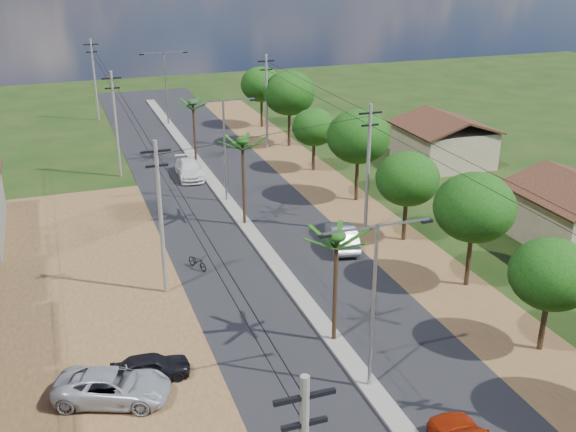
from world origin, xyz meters
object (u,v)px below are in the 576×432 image
(car_parked_silver, at_px, (113,387))
(car_silver_mid, at_px, (342,237))
(car_white_far, at_px, (189,170))
(car_parked_dark, at_px, (150,368))

(car_parked_silver, bearing_deg, car_silver_mid, -33.05)
(car_white_far, bearing_deg, car_silver_mid, -66.62)
(car_parked_silver, xyz_separation_m, car_parked_dark, (1.77, 1.03, -0.08))
(car_silver_mid, bearing_deg, car_parked_dark, 49.16)
(car_silver_mid, relative_size, car_white_far, 0.92)
(car_silver_mid, height_order, car_parked_dark, car_silver_mid)
(car_parked_silver, distance_m, car_parked_dark, 2.06)
(car_silver_mid, distance_m, car_parked_dark, 17.52)
(car_silver_mid, xyz_separation_m, car_white_far, (-6.50, 17.35, -0.03))
(car_white_far, height_order, car_parked_silver, car_white_far)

